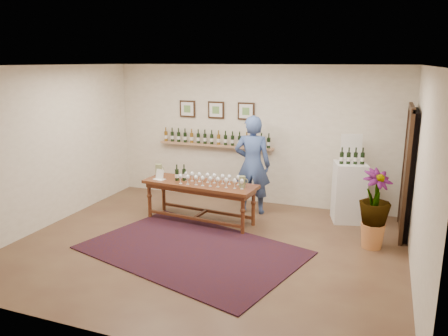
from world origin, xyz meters
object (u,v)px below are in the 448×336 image
(display_pedestal, at_px, (349,192))
(person, at_px, (252,165))
(tasting_table, at_px, (200,188))
(potted_plant, at_px, (374,209))

(display_pedestal, distance_m, person, 1.84)
(tasting_table, relative_size, potted_plant, 1.97)
(tasting_table, distance_m, display_pedestal, 2.71)
(tasting_table, distance_m, person, 1.14)
(display_pedestal, bearing_deg, potted_plant, -66.85)
(tasting_table, relative_size, display_pedestal, 1.96)
(display_pedestal, relative_size, person, 0.57)
(tasting_table, xyz_separation_m, person, (0.74, 0.80, 0.32))
(potted_plant, relative_size, person, 0.57)
(person, bearing_deg, display_pedestal, 177.35)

